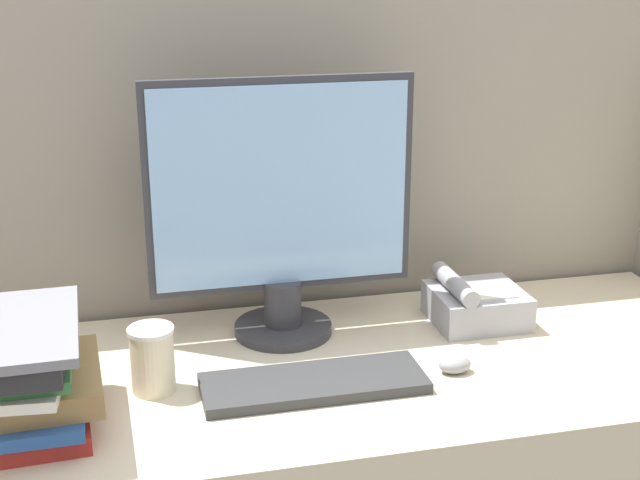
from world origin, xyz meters
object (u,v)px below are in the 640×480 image
Objects in this scene: monitor at (281,214)px; keyboard at (314,383)px; mouse at (455,365)px; desk_telephone at (475,304)px; book_stack at (17,376)px; coffee_cup at (152,359)px.

monitor is 0.35m from keyboard.
monitor is at bearing 137.81° from mouse.
desk_telephone reaches higher than keyboard.
desk_telephone is at bearing 58.94° from mouse.
book_stack is at bearing -151.52° from monitor.
mouse is 0.55m from coffee_cup.
mouse is at bearing -42.19° from monitor.
monitor is 2.82× the size of desk_telephone.
book_stack is at bearing -165.83° from desk_telephone.
book_stack is 0.91m from desk_telephone.
mouse is 0.24m from desk_telephone.
mouse is (0.27, 0.00, 0.01)m from keyboard.
monitor reaches higher than book_stack.
desk_telephone reaches higher than mouse.
desk_telephone is at bearing -5.79° from monitor.
desk_telephone is at bearing 27.93° from keyboard.
keyboard is 3.30× the size of coffee_cup.
monitor is at bearing 91.57° from keyboard.
monitor reaches higher than desk_telephone.
mouse reaches higher than keyboard.
coffee_cup is at bearing 168.09° from keyboard.
coffee_cup is at bearing -167.39° from desk_telephone.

